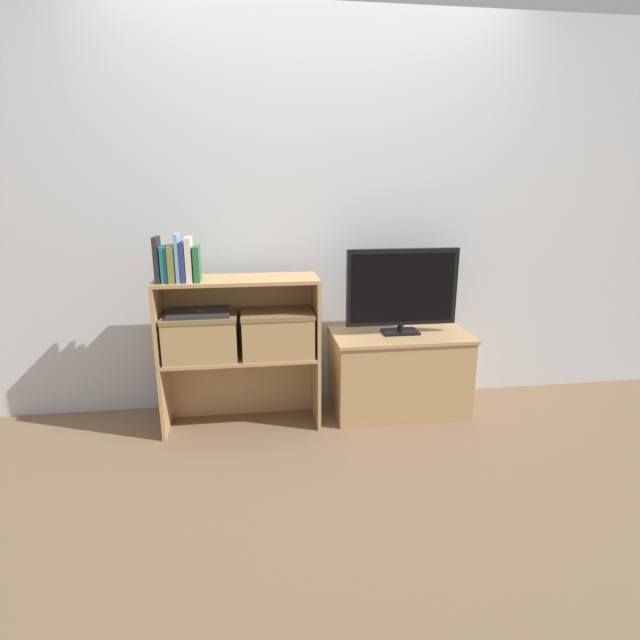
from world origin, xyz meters
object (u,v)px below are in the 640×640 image
Objects in this scene: book_skyblue at (178,258)px; laptop at (199,313)px; book_navy at (183,262)px; tv_stand at (398,372)px; storage_basket_left at (201,334)px; book_olive at (172,264)px; storage_basket_right at (277,331)px; book_teal at (165,264)px; book_forest at (197,264)px; book_charcoal at (157,260)px; tv at (402,289)px; book_ivory at (189,259)px.

book_skyblue reaches higher than laptop.
book_navy is at bearing -145.20° from laptop.
tv_stand is 2.05× the size of storage_basket_left.
storage_basket_right is at bearing 4.54° from book_olive.
laptop is (0.12, 0.04, -0.29)m from book_olive.
book_teal reaches higher than book_forest.
book_charcoal reaches higher than tv_stand.
book_forest is 0.29m from laptop.
tv_stand is at bearing 5.47° from book_olive.
book_teal is (-1.36, -0.13, 0.20)m from tv.
storage_basket_left is at bearing 153.43° from laptop.
storage_basket_right is (0.60, 0.04, -0.42)m from book_teal.
book_navy reaches higher than book_forest.
book_olive is 0.47× the size of storage_basket_right.
book_forest reaches higher than tv_stand.
book_charcoal reaches higher than storage_basket_right.
laptop reaches higher than storage_basket_right.
tv_stand is at bearing 5.71° from book_navy.
book_ivory is 0.58× the size of storage_basket_left.
book_charcoal is 0.05m from book_teal.
book_navy reaches higher than storage_basket_left.
storage_basket_left reaches higher than tv_stand.
book_charcoal is (-1.40, -0.13, 0.76)m from tv_stand.
tv is 1.23m from storage_basket_left.
book_olive is (-1.33, -0.13, 0.20)m from tv.
book_ivory is 0.05m from book_forest.
book_charcoal is 1.26× the size of book_teal.
book_charcoal is at bearing -174.89° from tv.
book_teal reaches higher than laptop.
laptop is at bearing 20.10° from book_olive.
book_ivory is at bearing 0.00° from book_teal.
book_ivory is at bearing 180.00° from book_forest.
tv is at bearing -90.00° from tv_stand.
book_forest is 0.60m from storage_basket_right.
book_skyblue is at bearing -153.57° from laptop.
book_skyblue is 0.46m from storage_basket_left.
book_charcoal reaches higher than storage_basket_left.
book_olive is at bearing 0.00° from book_teal.
tv_stand is 2.46× the size of laptop.
book_navy is (0.13, 0.00, -0.02)m from book_charcoal.
storage_basket_right is (0.50, 0.04, -0.43)m from book_navy.
book_navy is at bearing 0.00° from book_skyblue.
book_olive is at bearing -174.60° from tv.
tv_stand is 4.44× the size of book_forest.
book_teal is 0.17m from book_forest.
book_forest is (0.17, -0.00, -0.00)m from book_teal.
book_forest is at bearing -173.94° from tv_stand.
book_ivory is at bearing 0.00° from book_charcoal.
tv_stand is 1.56m from book_teal.
tv_stand is at bearing 5.60° from book_skyblue.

